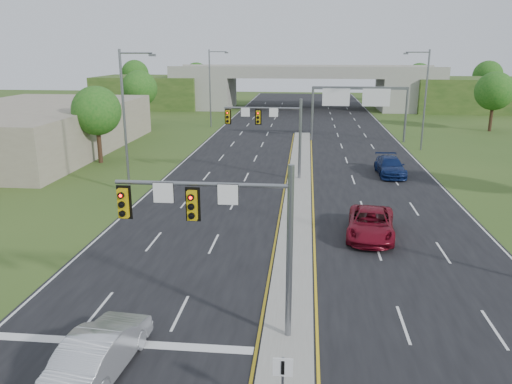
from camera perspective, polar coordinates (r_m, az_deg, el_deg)
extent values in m
plane|color=#2D4C1B|center=(20.44, 3.66, -16.38)|extent=(240.00, 240.00, 0.00)
cube|color=black|center=(53.40, 5.14, 4.07)|extent=(24.00, 160.00, 0.02)
cube|color=gray|center=(41.70, 4.90, 0.83)|extent=(2.00, 54.00, 0.16)
cube|color=gold|center=(41.75, 3.32, 0.78)|extent=(0.12, 54.00, 0.01)
cube|color=gold|center=(41.73, 6.48, 0.69)|extent=(0.12, 54.00, 0.01)
cube|color=silver|center=(54.79, -7.33, 4.32)|extent=(0.12, 160.00, 0.01)
cube|color=silver|center=(54.58, 17.64, 3.66)|extent=(0.12, 160.00, 0.01)
cube|color=silver|center=(20.79, -15.46, -16.29)|extent=(10.50, 0.50, 0.01)
cylinder|color=slate|center=(18.80, 3.84, -7.32)|extent=(0.24, 0.24, 7.00)
cylinder|color=slate|center=(18.29, -6.23, 0.91)|extent=(6.50, 0.16, 0.16)
cube|color=#C5A20C|center=(18.34, -7.31, -1.53)|extent=(0.35, 0.25, 1.10)
cube|color=#C5A20C|center=(19.08, -14.94, -1.26)|extent=(0.35, 0.25, 1.10)
cube|color=black|center=(18.47, -7.21, -1.40)|extent=(0.55, 0.04, 1.30)
cube|color=black|center=(19.21, -14.80, -1.13)|extent=(0.55, 0.04, 1.30)
sphere|color=#FF0C05|center=(18.11, -7.44, -0.60)|extent=(0.20, 0.20, 0.20)
sphere|color=#FF0C05|center=(18.87, -15.15, -0.36)|extent=(0.20, 0.20, 0.20)
cube|color=white|center=(18.64, -10.56, -0.10)|extent=(0.75, 0.04, 0.75)
cube|color=white|center=(18.12, -3.24, -0.32)|extent=(0.75, 0.04, 0.75)
cylinder|color=slate|center=(42.92, 5.06, 5.91)|extent=(0.24, 0.24, 7.00)
cylinder|color=slate|center=(42.70, 0.72, 9.58)|extent=(6.50, 0.16, 0.16)
cube|color=#C5A20C|center=(42.57, 0.25, 8.55)|extent=(0.35, 0.25, 1.10)
cube|color=#C5A20C|center=(42.90, -3.25, 8.58)|extent=(0.35, 0.25, 1.10)
cube|color=black|center=(42.71, 0.27, 8.57)|extent=(0.55, 0.04, 1.30)
cube|color=black|center=(43.04, -3.22, 8.60)|extent=(0.55, 0.04, 1.30)
sphere|color=#FF0C05|center=(42.40, 0.23, 8.99)|extent=(0.20, 0.20, 0.20)
sphere|color=#FF0C05|center=(42.73, -3.28, 9.02)|extent=(0.20, 0.20, 0.20)
cube|color=white|center=(42.79, -1.22, 9.12)|extent=(0.75, 0.04, 0.75)
cube|color=white|center=(42.57, 2.03, 9.08)|extent=(0.75, 0.04, 0.75)
cube|color=white|center=(15.60, 3.09, -19.38)|extent=(0.60, 0.04, 0.60)
cube|color=black|center=(15.57, 3.08, -19.44)|extent=(0.10, 0.02, 0.45)
cylinder|color=slate|center=(62.74, 6.45, 8.85)|extent=(0.28, 0.28, 6.60)
cylinder|color=slate|center=(63.88, 16.75, 8.41)|extent=(0.28, 0.28, 6.60)
cube|color=slate|center=(62.76, 11.82, 11.56)|extent=(11.50, 0.35, 0.35)
cube|color=#0C5624|center=(62.42, 9.13, 10.65)|extent=(3.20, 0.08, 2.00)
cube|color=#0C5624|center=(62.87, 13.57, 10.45)|extent=(3.20, 0.08, 2.00)
cube|color=silver|center=(62.37, 9.13, 10.65)|extent=(3.30, 0.03, 2.10)
cube|color=silver|center=(62.82, 13.58, 10.45)|extent=(3.30, 0.03, 2.10)
cube|color=gray|center=(99.15, -4.49, 11.29)|extent=(6.00, 12.00, 6.00)
cube|color=gray|center=(98.98, 15.63, 10.75)|extent=(6.00, 12.00, 6.00)
cube|color=#2D4C1B|center=(102.25, -11.82, 11.15)|extent=(20.00, 14.00, 6.00)
cube|color=#2D4C1B|center=(101.96, 22.96, 10.23)|extent=(20.00, 14.00, 6.00)
cube|color=gray|center=(97.37, 5.63, 13.30)|extent=(50.00, 12.00, 1.20)
cube|color=gray|center=(91.54, 5.62, 13.80)|extent=(50.00, 0.40, 0.90)
cube|color=gray|center=(103.13, 5.67, 14.02)|extent=(50.00, 0.40, 0.90)
cylinder|color=slate|center=(40.18, -14.80, 7.66)|extent=(0.20, 0.20, 11.00)
cylinder|color=slate|center=(39.39, -13.58, 15.19)|extent=(2.50, 0.12, 0.12)
cube|color=slate|center=(39.01, -11.77, 15.07)|extent=(0.50, 0.25, 0.18)
cylinder|color=slate|center=(73.82, -5.28, 11.64)|extent=(0.20, 0.20, 11.00)
cylinder|color=slate|center=(73.39, -4.39, 15.70)|extent=(2.50, 0.12, 0.12)
cube|color=slate|center=(73.19, -3.39, 15.60)|extent=(0.50, 0.25, 0.18)
cylinder|color=slate|center=(58.98, 18.77, 9.82)|extent=(0.20, 0.20, 11.00)
cylinder|color=slate|center=(58.47, 18.00, 14.96)|extent=(2.50, 0.12, 0.12)
cube|color=slate|center=(58.23, 16.75, 14.91)|extent=(0.50, 0.25, 0.18)
cylinder|color=#382316|center=(52.29, -17.47, 5.37)|extent=(0.44, 0.44, 4.00)
sphere|color=#185416|center=(51.84, -17.77, 8.84)|extent=(4.80, 4.80, 4.80)
cylinder|color=#382316|center=(76.82, -13.02, 8.94)|extent=(0.44, 0.44, 4.25)
sphere|color=#185416|center=(76.50, -13.18, 11.47)|extent=(5.20, 5.20, 5.20)
cylinder|color=#382316|center=(77.15, 25.29, 7.87)|extent=(0.44, 0.44, 4.25)
sphere|color=#185416|center=(76.84, 25.59, 10.37)|extent=(5.20, 5.20, 5.20)
cylinder|color=#382316|center=(118.06, -13.54, 11.27)|extent=(0.44, 0.44, 4.50)
sphere|color=#185416|center=(117.85, -13.65, 13.02)|extent=(6.00, 6.00, 6.00)
cylinder|color=#382316|center=(114.28, -6.76, 11.39)|extent=(0.44, 0.44, 4.25)
sphere|color=#185416|center=(114.07, -6.81, 13.10)|extent=(5.60, 5.60, 5.60)
cylinder|color=#382316|center=(114.07, 17.97, 10.74)|extent=(0.44, 0.44, 4.25)
sphere|color=#185416|center=(113.86, 18.12, 12.44)|extent=(5.60, 5.60, 5.60)
cylinder|color=#382316|center=(117.75, 24.75, 10.27)|extent=(0.44, 0.44, 4.50)
sphere|color=#185416|center=(117.54, 24.96, 12.01)|extent=(6.00, 6.00, 6.00)
cube|color=gray|center=(61.10, -24.41, 6.59)|extent=(18.00, 30.00, 5.00)
imported|color=#B4B6BC|center=(19.04, -17.24, -16.77)|extent=(2.21, 5.17, 1.66)
imported|color=maroon|center=(30.90, 12.99, -3.53)|extent=(3.43, 6.19, 1.64)
imported|color=#0C1C4C|center=(46.59, 15.08, 2.86)|extent=(2.39, 5.62, 1.62)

